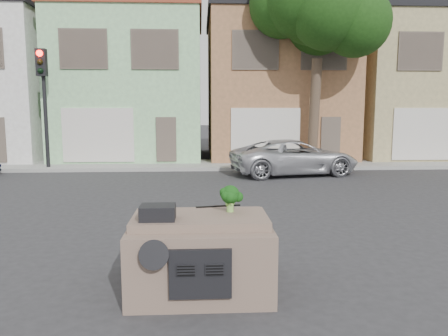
{
  "coord_description": "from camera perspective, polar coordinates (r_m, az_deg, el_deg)",
  "views": [
    {
      "loc": [
        0.02,
        -9.24,
        2.64
      ],
      "look_at": [
        0.54,
        0.5,
        1.3
      ],
      "focal_mm": 35.0,
      "sensor_mm": 36.0,
      "label": 1
    }
  ],
  "objects": [
    {
      "name": "instrument_hump",
      "position": [
        6.09,
        -8.64,
        -5.75
      ],
      "size": [
        0.48,
        0.38,
        0.2
      ],
      "primitive_type": "cube",
      "color": "black",
      "rests_on": "car_dashboard"
    },
    {
      "name": "traffic_signal",
      "position": [
        19.84,
        -22.39,
        6.97
      ],
      "size": [
        0.4,
        0.4,
        5.1
      ],
      "primitive_type": "cube",
      "color": "black",
      "rests_on": "ground"
    },
    {
      "name": "ground_plane",
      "position": [
        9.61,
        -3.06,
        -8.13
      ],
      "size": [
        120.0,
        120.0,
        0.0
      ],
      "primitive_type": "plane",
      "color": "#303033",
      "rests_on": "ground"
    },
    {
      "name": "silver_pickup",
      "position": [
        17.71,
        9.13,
        -0.85
      ],
      "size": [
        5.41,
        3.26,
        1.41
      ],
      "primitive_type": "imported",
      "rotation": [
        0.0,
        0.0,
        1.76
      ],
      "color": "silver",
      "rests_on": "ground"
    },
    {
      "name": "tree_near",
      "position": [
        19.75,
        11.86,
        12.33
      ],
      "size": [
        4.4,
        4.0,
        8.5
      ],
      "primitive_type": "cube",
      "color": "#193D10",
      "rests_on": "ground"
    },
    {
      "name": "townhouse_beige",
      "position": [
        26.4,
        23.09,
        9.66
      ],
      "size": [
        7.2,
        8.2,
        7.55
      ],
      "primitive_type": "cube",
      "color": "tan",
      "rests_on": "ground"
    },
    {
      "name": "broccoli",
      "position": [
        6.44,
        0.81,
        -3.97
      ],
      "size": [
        0.39,
        0.39,
        0.41
      ],
      "primitive_type": "cube",
      "rotation": [
        0.0,
        0.0,
        4.51
      ],
      "color": "#0F380D",
      "rests_on": "car_dashboard"
    },
    {
      "name": "wiper_arm",
      "position": [
        6.79,
        -0.76,
        -5.0
      ],
      "size": [
        0.69,
        0.15,
        0.02
      ],
      "primitive_type": "cube",
      "rotation": [
        0.0,
        0.0,
        0.17
      ],
      "color": "black",
      "rests_on": "car_dashboard"
    },
    {
      "name": "car_dashboard",
      "position": [
        6.58,
        -3.1,
        -10.62
      ],
      "size": [
        2.0,
        1.8,
        1.12
      ],
      "primitive_type": "cube",
      "color": "#755E50",
      "rests_on": "ground"
    },
    {
      "name": "sidewalk",
      "position": [
        19.91,
        -3.07,
        0.4
      ],
      "size": [
        40.0,
        3.0,
        0.15
      ],
      "primitive_type": "cube",
      "color": "gray",
      "rests_on": "ground"
    },
    {
      "name": "townhouse_mint",
      "position": [
        24.03,
        -11.65,
        10.37
      ],
      "size": [
        7.2,
        8.2,
        7.55
      ],
      "primitive_type": "cube",
      "color": "#99D496",
      "rests_on": "ground"
    },
    {
      "name": "townhouse_tan",
      "position": [
        24.1,
        6.58,
        10.47
      ],
      "size": [
        7.2,
        8.2,
        7.55
      ],
      "primitive_type": "cube",
      "color": "#9D6A46",
      "rests_on": "ground"
    }
  ]
}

